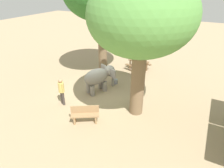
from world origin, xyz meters
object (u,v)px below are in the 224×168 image
object	(u,v)px
person_handler	(62,90)
feed_bucket	(115,81)
shade_tree_secondary	(142,17)
elephant	(99,77)
wooden_bench	(85,114)
picnic_table_near	(138,63)

from	to	relation	value
person_handler	feed_bucket	world-z (taller)	person_handler
shade_tree_secondary	elephant	bearing A→B (deg)	-110.72
shade_tree_secondary	feed_bucket	world-z (taller)	shade_tree_secondary
person_handler	wooden_bench	xyz separation A→B (m)	(0.73, 2.04, -0.48)
wooden_bench	shade_tree_secondary	bearing A→B (deg)	-166.29
person_handler	picnic_table_near	bearing A→B (deg)	7.17
shade_tree_secondary	picnic_table_near	size ratio (longest dim) A/B	3.60
person_handler	picnic_table_near	distance (m)	7.00
feed_bucket	shade_tree_secondary	bearing A→B (deg)	45.54
person_handler	wooden_bench	size ratio (longest dim) A/B	1.16
elephant	shade_tree_secondary	world-z (taller)	shade_tree_secondary
shade_tree_secondary	picnic_table_near	distance (m)	7.24
elephant	picnic_table_near	xyz separation A→B (m)	(-4.34, 1.00, -0.42)
person_handler	wooden_bench	world-z (taller)	person_handler
elephant	person_handler	distance (m)	2.57
shade_tree_secondary	wooden_bench	distance (m)	5.27
person_handler	feed_bucket	bearing A→B (deg)	2.33
picnic_table_near	feed_bucket	world-z (taller)	picnic_table_near
shade_tree_secondary	feed_bucket	bearing A→B (deg)	-134.46
shade_tree_secondary	picnic_table_near	xyz separation A→B (m)	(-5.45, -1.92, -4.37)
person_handler	wooden_bench	distance (m)	2.22
person_handler	feed_bucket	xyz separation A→B (m)	(-3.69, 1.49, -0.79)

